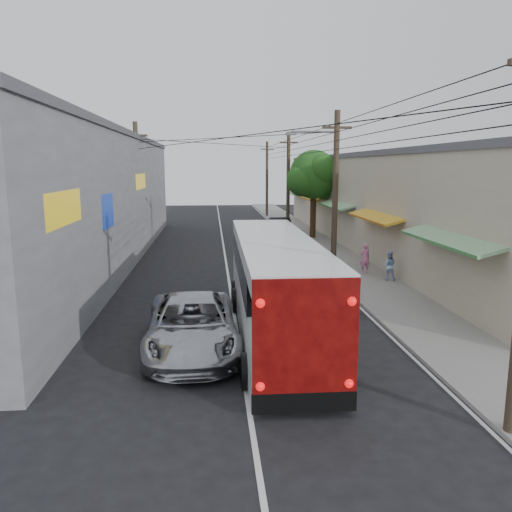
{
  "coord_description": "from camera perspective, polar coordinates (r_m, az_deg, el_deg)",
  "views": [
    {
      "loc": [
        -0.77,
        -10.82,
        5.39
      ],
      "look_at": [
        0.96,
        8.58,
        1.89
      ],
      "focal_mm": 35.0,
      "sensor_mm": 36.0,
      "label": 1
    }
  ],
  "objects": [
    {
      "name": "ground",
      "position": [
        12.11,
        -0.96,
        -16.22
      ],
      "size": [
        120.0,
        120.0,
        0.0
      ],
      "primitive_type": "plane",
      "color": "black",
      "rests_on": "ground"
    },
    {
      "name": "sidewalk",
      "position": [
        32.11,
        8.07,
        0.55
      ],
      "size": [
        3.0,
        80.0,
        0.12
      ],
      "primitive_type": "cube",
      "color": "slate",
      "rests_on": "ground"
    },
    {
      "name": "building_right",
      "position": [
        34.93,
        14.69,
        6.2
      ],
      "size": [
        7.09,
        40.0,
        6.25
      ],
      "color": "#B8AA92",
      "rests_on": "ground"
    },
    {
      "name": "building_left",
      "position": [
        29.89,
        -20.19,
        6.25
      ],
      "size": [
        7.2,
        36.0,
        7.25
      ],
      "color": "gray",
      "rests_on": "ground"
    },
    {
      "name": "utility_poles",
      "position": [
        31.41,
        2.06,
        7.89
      ],
      "size": [
        11.8,
        45.28,
        8.0
      ],
      "color": "#473828",
      "rests_on": "ground"
    },
    {
      "name": "street_tree",
      "position": [
        37.63,
        6.72,
        9.04
      ],
      "size": [
        4.4,
        4.0,
        6.6
      ],
      "color": "#3F2B19",
      "rests_on": "ground"
    },
    {
      "name": "coach_bus",
      "position": [
        15.96,
        2.15,
        -3.37
      ],
      "size": [
        2.63,
        11.06,
        3.18
      ],
      "rotation": [
        0.0,
        0.0,
        -0.01
      ],
      "color": "white",
      "rests_on": "ground"
    },
    {
      "name": "jeepney",
      "position": [
        14.92,
        -7.33,
        -7.83
      ],
      "size": [
        2.84,
        5.8,
        1.58
      ],
      "primitive_type": "imported",
      "rotation": [
        0.0,
        0.0,
        0.04
      ],
      "color": "#B1B1B8",
      "rests_on": "ground"
    },
    {
      "name": "parked_suv",
      "position": [
        27.88,
        4.85,
        0.69
      ],
      "size": [
        2.56,
        5.64,
        1.6
      ],
      "primitive_type": "imported",
      "rotation": [
        0.0,
        0.0,
        0.06
      ],
      "color": "#9E9EA6",
      "rests_on": "ground"
    },
    {
      "name": "parked_car_mid",
      "position": [
        31.63,
        4.66,
        1.62
      ],
      "size": [
        2.16,
        4.23,
        1.38
      ],
      "primitive_type": "imported",
      "rotation": [
        0.0,
        0.0,
        -0.14
      ],
      "color": "#222327",
      "rests_on": "ground"
    },
    {
      "name": "parked_car_far",
      "position": [
        39.3,
        2.81,
        3.36
      ],
      "size": [
        1.52,
        4.34,
        1.43
      ],
      "primitive_type": "imported",
      "rotation": [
        0.0,
        0.0,
        0.0
      ],
      "color": "black",
      "rests_on": "ground"
    },
    {
      "name": "pedestrian_near",
      "position": [
        25.52,
        12.32,
        -0.23
      ],
      "size": [
        0.6,
        0.44,
        1.5
      ],
      "primitive_type": "imported",
      "rotation": [
        0.0,
        0.0,
        3.29
      ],
      "color": "pink",
      "rests_on": "sidewalk"
    },
    {
      "name": "pedestrian_far",
      "position": [
        24.15,
        14.95,
        -1.06
      ],
      "size": [
        0.8,
        0.69,
        1.4
      ],
      "primitive_type": "imported",
      "rotation": [
        0.0,
        0.0,
        2.87
      ],
      "color": "#9AB5E0",
      "rests_on": "sidewalk"
    }
  ]
}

